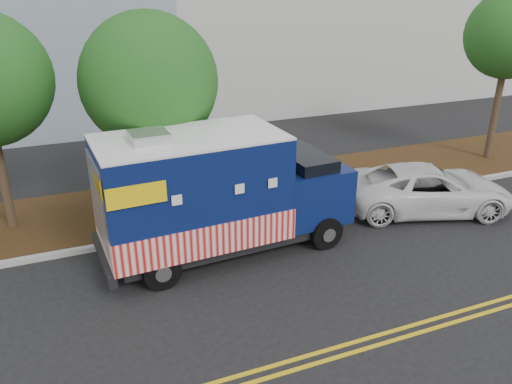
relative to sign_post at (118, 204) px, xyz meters
name	(u,v)px	position (x,y,z in m)	size (l,w,h in m)	color
ground	(222,252)	(2.41, -1.55, -1.20)	(120.00, 120.00, 0.00)	black
curb	(207,228)	(2.41, -0.15, -1.12)	(120.00, 0.18, 0.15)	#9E9E99
mulch_strip	(189,201)	(2.41, 1.95, -1.12)	(120.00, 4.00, 0.15)	black
centerline_near	(295,360)	(2.41, -6.00, -1.19)	(120.00, 0.10, 0.01)	gold
centerline_far	(300,368)	(2.41, -6.25, -1.19)	(120.00, 0.10, 0.01)	gold
tree_b	(149,82)	(1.35, 1.39, 2.94)	(3.86, 3.86, 6.08)	#38281C
tree_d	(510,35)	(14.70, 1.50, 3.70)	(3.24, 3.24, 6.54)	#38281C
sign_post	(118,204)	(0.00, 0.00, 0.00)	(0.06, 0.06, 2.40)	#473828
food_truck	(214,197)	(2.29, -1.39, 0.40)	(6.84, 2.90, 3.53)	black
white_car	(428,189)	(9.28, -1.39, -0.47)	(2.41, 5.24, 1.46)	silver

